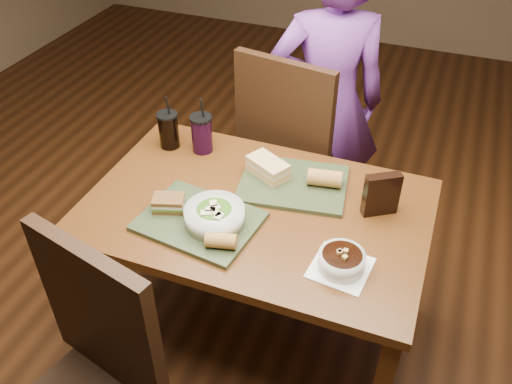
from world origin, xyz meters
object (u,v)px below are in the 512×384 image
Objects in this scene: sandwich_near at (169,203)px; chip_bag at (381,194)px; diner at (327,104)px; soup_bowl at (341,261)px; dining_table at (256,224)px; chair_far at (289,144)px; tray_near at (199,221)px; sandwich_far at (268,168)px; baguette_near at (221,241)px; tray_far at (293,184)px; cup_cola at (169,130)px; salad_bowl at (214,215)px; cup_berry at (202,133)px; baguette_far at (325,178)px.

sandwich_near is 0.77× the size of chip_bag.
diner is at bearing 70.21° from sandwich_near.
sandwich_near is (-0.67, 0.05, 0.01)m from soup_bowl.
chair_far reaches higher than dining_table.
tray_near is at bearing -6.56° from sandwich_near.
sandwich_far is 0.47m from chip_bag.
baguette_near is 0.62× the size of chip_bag.
tray_far is 2.15× the size of sandwich_far.
tray_far is (0.09, 0.17, 0.10)m from dining_table.
tray_near and tray_far have the same top height.
baguette_near is at bearing -36.87° from tray_near.
chair_far reaches higher than soup_bowl.
soup_bowl reaches higher than tray_far.
cup_cola is (-0.88, 0.45, 0.05)m from soup_bowl.
tray_near is at bearing -134.42° from dining_table.
cup_cola is (-0.40, 0.41, 0.03)m from salad_bowl.
chair_far is at bearing 96.47° from dining_table.
chair_far is 5.67× the size of sandwich_far.
soup_bowl is at bearing -43.85° from sandwich_far.
dining_table is 5.01× the size of cup_berry.
diner is at bearing 85.53° from baguette_near.
chip_bag reaches higher than tray_far.
diner is at bearing 52.89° from cup_berry.
baguette_near is (-0.01, -0.45, -0.01)m from sandwich_far.
sandwich_near is (-0.22, -0.80, 0.18)m from chair_far.
diner reaches higher than dining_table.
baguette_near is at bearing -58.79° from cup_berry.
tray_near is 0.08m from salad_bowl.
cup_berry is at bearing 172.47° from baguette_far.
chair_far is at bearing 96.59° from sandwich_far.
salad_bowl is 0.13m from baguette_near.
sandwich_near is at bearing 49.58° from diner.
baguette_far is (0.12, 0.03, 0.04)m from tray_far.
tray_near is at bearing -96.16° from chair_far.
diner is at bearing 80.88° from salad_bowl.
sandwich_far is (-0.08, -0.63, 0.03)m from diner.
chair_far reaches higher than baguette_far.
soup_bowl is (0.54, -0.04, 0.03)m from tray_near.
cup_berry is at bearing 98.43° from sandwich_near.
salad_bowl is 0.35m from sandwich_far.
baguette_far reaches higher than soup_bowl.
tray_near is 1.62× the size of cup_berry.
soup_bowl is 0.34m from chip_bag.
soup_bowl is 1.96× the size of baguette_near.
cup_cola is 0.15m from cup_berry.
salad_bowl reaches higher than sandwich_far.
cup_berry is at bearing 147.13° from soup_bowl.
dining_table is 5.93× the size of salad_bowl.
baguette_far is at bearing 112.86° from soup_bowl.
cup_berry reaches higher than sandwich_far.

